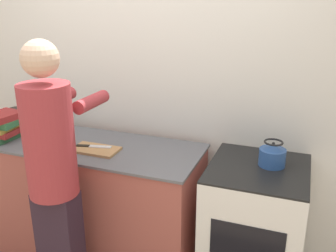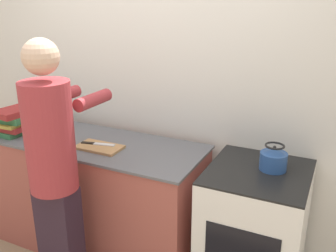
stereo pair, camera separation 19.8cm
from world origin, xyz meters
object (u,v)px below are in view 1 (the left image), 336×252
at_px(cutting_board, 95,150).
at_px(knife, 93,146).
at_px(person, 54,171).
at_px(canister_jar, 18,117).
at_px(kettle, 272,155).
at_px(oven, 253,230).
at_px(bowl_prep, 49,126).

bearing_deg(cutting_board, knife, 148.77).
bearing_deg(knife, cutting_board, -44.17).
distance_m(person, canister_jar, 1.10).
relative_size(person, kettle, 10.36).
bearing_deg(knife, oven, -8.76).
relative_size(cutting_board, canister_jar, 2.21).
xyz_separation_m(oven, canister_jar, (-1.99, 0.15, 0.52)).
bearing_deg(kettle, person, -153.57).
bearing_deg(person, kettle, 26.43).
bearing_deg(cutting_board, bowl_prep, 156.23).
height_order(person, bowl_prep, person).
xyz_separation_m(cutting_board, bowl_prep, (-0.58, 0.25, 0.02)).
distance_m(cutting_board, bowl_prep, 0.63).
relative_size(person, cutting_board, 5.28).
xyz_separation_m(person, knife, (-0.01, 0.45, -0.02)).
bearing_deg(oven, person, -154.48).
distance_m(oven, cutting_board, 1.20).
relative_size(kettle, bowl_prep, 1.32).
bearing_deg(cutting_board, kettle, 7.83).
distance_m(cutting_board, canister_jar, 0.92).
distance_m(oven, kettle, 0.53).
bearing_deg(person, cutting_board, 87.08).
height_order(cutting_board, canister_jar, canister_jar).
relative_size(knife, bowl_prep, 2.02).
relative_size(kettle, canister_jar, 1.13).
relative_size(oven, cutting_board, 2.82).
height_order(oven, bowl_prep, bowl_prep).
xyz_separation_m(knife, canister_jar, (-0.85, 0.24, 0.05)).
relative_size(person, bowl_prep, 13.63).
bearing_deg(canister_jar, kettle, -2.70).
bearing_deg(knife, canister_jar, 151.42).
distance_m(kettle, canister_jar, 2.06).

